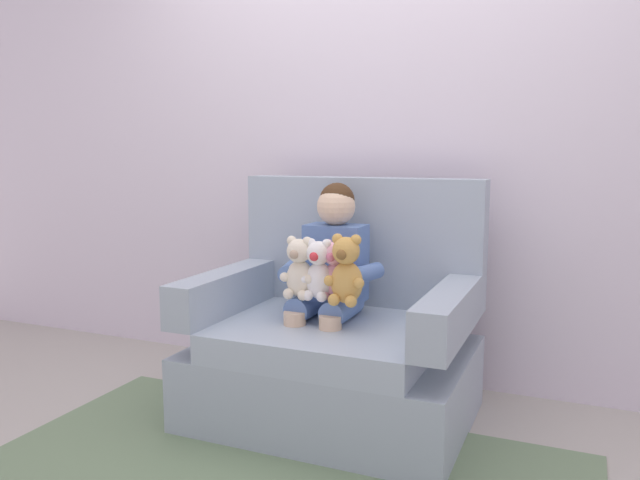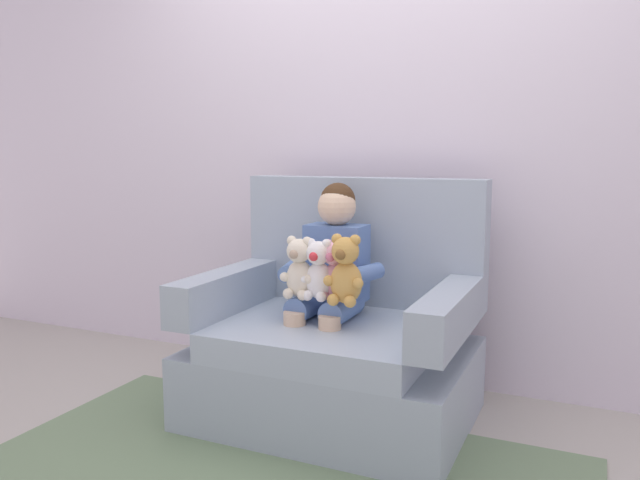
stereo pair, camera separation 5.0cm
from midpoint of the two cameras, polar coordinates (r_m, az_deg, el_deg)
The scene contains 8 objects.
ground_plane at distance 2.84m, azimuth 0.68°, elevation -15.94°, with size 8.00×8.00×0.00m, color #ADA89E.
back_wall at distance 3.20m, azimuth 5.21°, elevation 10.62°, with size 6.00×0.10×2.60m, color silver.
armchair at distance 2.77m, azimuth 1.10°, elevation -9.40°, with size 1.15×0.86×1.04m.
seated_child at distance 2.72m, azimuth 0.41°, elevation -2.60°, with size 0.45×0.39×0.82m.
plush_cream at distance 2.60m, azimuth -2.47°, elevation -2.68°, with size 0.15×0.13×0.26m.
plush_honey at distance 2.48m, azimuth 1.82°, elevation -2.91°, with size 0.17×0.14×0.28m.
plush_pink at distance 2.57m, azimuth 0.81°, elevation -2.90°, with size 0.15×0.12×0.25m.
plush_white at distance 2.57m, azimuth -0.69°, elevation -2.87°, with size 0.15×0.12×0.25m.
Camera 1 is at (0.97, -2.41, 1.15)m, focal length 35.08 mm.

